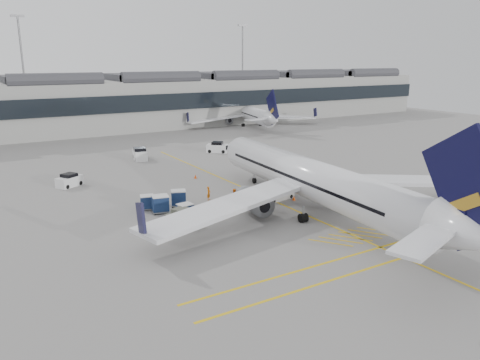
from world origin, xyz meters
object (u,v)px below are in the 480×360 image
belt_loader (277,195)px  baggage_cart_a (179,198)px  ramp_agent_b (234,197)px  pushback_tug (181,217)px  airliner_main (315,181)px  ramp_agent_a (209,193)px

belt_loader → baggage_cart_a: (-10.74, 3.66, 0.39)m
ramp_agent_b → pushback_tug: size_ratio=0.58×
airliner_main → pushback_tug: bearing=168.4°
belt_loader → ramp_agent_a: (-6.86, 3.94, 0.23)m
ramp_agent_a → ramp_agent_b: 3.58m
ramp_agent_a → pushback_tug: pushback_tug is taller
pushback_tug → ramp_agent_b: bearing=-4.5°
airliner_main → ramp_agent_b: bearing=137.7°
ramp_agent_a → pushback_tug: bearing=-177.5°
ramp_agent_a → pushback_tug: 8.38m
baggage_cart_a → ramp_agent_a: 3.89m
baggage_cart_a → ramp_agent_a: bearing=25.3°
pushback_tug → baggage_cart_a: bearing=45.5°
airliner_main → ramp_agent_b: size_ratio=22.81×
belt_loader → baggage_cart_a: belt_loader is taller
airliner_main → ramp_agent_a: (-7.47, 9.76, -2.61)m
baggage_cart_a → ramp_agent_b: 6.11m
airliner_main → ramp_agent_a: size_ratio=27.29×
airliner_main → baggage_cart_a: airliner_main is taller
belt_loader → pushback_tug: 13.06m
ramp_agent_a → pushback_tug: size_ratio=0.48×
baggage_cart_a → pushback_tug: bearing=-90.5°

